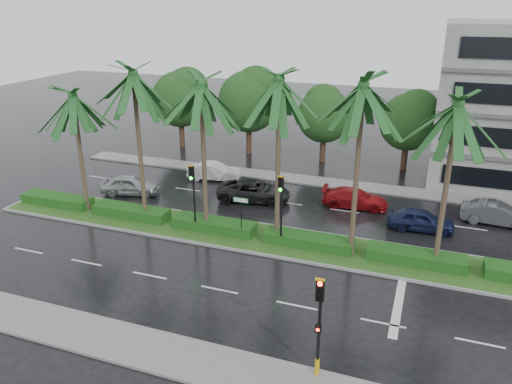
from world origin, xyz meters
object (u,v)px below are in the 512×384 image
(signal_near, at_px, (319,323))
(car_blue, at_px, (421,220))
(street_sign, at_px, (241,208))
(car_red, at_px, (355,198))
(car_darkgrey, at_px, (254,191))
(car_white, at_px, (214,171))
(car_silver, at_px, (130,185))
(signal_median_left, at_px, (193,188))
(car_grey, at_px, (497,214))

(signal_near, distance_m, car_blue, 15.46)
(street_sign, distance_m, car_red, 9.41)
(car_darkgrey, distance_m, car_blue, 11.55)
(car_white, relative_size, car_darkgrey, 0.80)
(car_silver, height_order, car_red, car_silver)
(car_darkgrey, bearing_deg, signal_near, -162.90)
(signal_median_left, bearing_deg, car_white, 107.65)
(car_silver, relative_size, car_grey, 0.98)
(car_silver, bearing_deg, car_blue, -102.63)
(car_blue, bearing_deg, signal_near, 165.53)
(car_silver, relative_size, car_white, 1.01)
(car_white, bearing_deg, car_grey, -102.86)
(car_red, relative_size, car_grey, 1.05)
(car_red, xyz_separation_m, car_blue, (4.50, -2.31, 0.04))
(signal_near, height_order, car_blue, signal_near)
(signal_median_left, bearing_deg, car_silver, 149.67)
(car_darkgrey, relative_size, car_grey, 1.21)
(car_white, bearing_deg, signal_near, -154.61)
(car_red, bearing_deg, car_darkgrey, 96.53)
(street_sign, distance_m, car_white, 11.12)
(car_silver, height_order, car_white, car_silver)
(car_silver, distance_m, car_grey, 25.26)
(car_grey, bearing_deg, car_white, 88.76)
(signal_median_left, distance_m, car_white, 10.16)
(street_sign, bearing_deg, signal_median_left, -176.53)
(signal_median_left, height_order, car_grey, signal_median_left)
(street_sign, bearing_deg, car_silver, 158.17)
(car_blue, bearing_deg, car_grey, -63.02)
(car_red, bearing_deg, street_sign, 139.86)
(car_grey, bearing_deg, car_red, 94.74)
(signal_median_left, distance_m, car_red, 11.69)
(car_white, height_order, car_grey, car_grey)
(car_blue, bearing_deg, car_darkgrey, 81.70)
(signal_median_left, height_order, car_silver, signal_median_left)
(car_darkgrey, bearing_deg, car_silver, 91.82)
(car_silver, bearing_deg, car_red, -93.74)
(car_grey, bearing_deg, car_blue, 122.98)
(car_darkgrey, relative_size, car_blue, 1.29)
(signal_near, xyz_separation_m, street_sign, (-7.00, 9.87, -0.38))
(signal_median_left, distance_m, car_darkgrey, 6.95)
(car_red, height_order, car_grey, car_grey)
(signal_median_left, xyz_separation_m, car_grey, (17.50, 7.98, -2.29))
(signal_median_left, xyz_separation_m, street_sign, (3.00, 0.18, -0.87))
(signal_near, height_order, street_sign, signal_near)
(street_sign, bearing_deg, signal_near, -54.66)
(signal_near, distance_m, car_silver, 22.53)
(signal_median_left, bearing_deg, signal_near, -44.09)
(signal_near, bearing_deg, street_sign, 125.34)
(car_white, height_order, car_darkgrey, car_darkgrey)
(car_red, bearing_deg, car_silver, 97.75)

